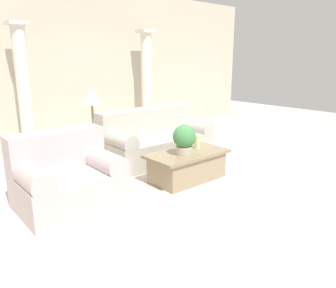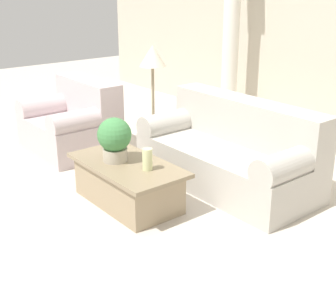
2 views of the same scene
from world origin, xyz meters
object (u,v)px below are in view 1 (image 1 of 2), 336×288
object	(u,v)px
coffee_table	(187,166)
floor_lamp	(92,102)
loveseat	(66,176)
sofa_long	(155,139)
potted_plant	(184,139)

from	to	relation	value
coffee_table	floor_lamp	world-z (taller)	floor_lamp
loveseat	floor_lamp	bearing A→B (deg)	42.42
sofa_long	coffee_table	world-z (taller)	sofa_long
coffee_table	loveseat	bearing A→B (deg)	168.90
sofa_long	loveseat	bearing A→B (deg)	-158.48
loveseat	floor_lamp	size ratio (longest dim) A/B	0.86
coffee_table	potted_plant	xyz separation A→B (m)	(-0.12, -0.06, 0.44)
loveseat	floor_lamp	distance (m)	1.29
sofa_long	floor_lamp	distance (m)	1.47
coffee_table	potted_plant	bearing A→B (deg)	-154.65
sofa_long	floor_lamp	world-z (taller)	floor_lamp
coffee_table	floor_lamp	size ratio (longest dim) A/B	0.90
sofa_long	potted_plant	world-z (taller)	sofa_long
potted_plant	floor_lamp	distance (m)	1.46
potted_plant	sofa_long	bearing A→B (deg)	71.05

